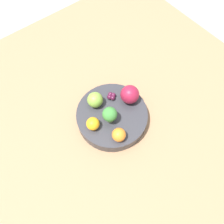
{
  "coord_description": "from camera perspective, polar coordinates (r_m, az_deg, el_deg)",
  "views": [
    {
      "loc": [
        0.2,
        0.26,
        0.71
      ],
      "look_at": [
        0.0,
        0.0,
        0.07
      ],
      "focal_mm": 35.0,
      "sensor_mm": 36.0,
      "label": 1
    }
  ],
  "objects": [
    {
      "name": "orange_front",
      "position": [
        0.67,
        1.8,
        -5.95
      ],
      "size": [
        0.04,
        0.04,
        0.04
      ],
      "color": "orange",
      "rests_on": "bowl"
    },
    {
      "name": "apple_red",
      "position": [
        0.73,
        4.66,
        4.59
      ],
      "size": [
        0.06,
        0.06,
        0.06
      ],
      "color": "maroon",
      "rests_on": "bowl"
    },
    {
      "name": "apple_green",
      "position": [
        0.72,
        -4.44,
        3.19
      ],
      "size": [
        0.05,
        0.05,
        0.05
      ],
      "color": "olive",
      "rests_on": "bowl"
    },
    {
      "name": "ground_plane",
      "position": [
        0.79,
        0.0,
        -2.5
      ],
      "size": [
        6.0,
        6.0,
        0.0
      ],
      "primitive_type": "plane",
      "color": "gray"
    },
    {
      "name": "orange_back",
      "position": [
        0.69,
        -5.05,
        -3.01
      ],
      "size": [
        0.04,
        0.04,
        0.04
      ],
      "color": "orange",
      "rests_on": "bowl"
    },
    {
      "name": "table_surface",
      "position": [
        0.78,
        0.0,
        -2.19
      ],
      "size": [
        1.2,
        1.2,
        0.02
      ],
      "color": "#936D4C",
      "rests_on": "ground_plane"
    },
    {
      "name": "bowl",
      "position": [
        0.75,
        0.0,
        -1.14
      ],
      "size": [
        0.24,
        0.24,
        0.04
      ],
      "color": "#2D2D33",
      "rests_on": "table_surface"
    },
    {
      "name": "broccoli",
      "position": [
        0.69,
        -0.59,
        -0.69
      ],
      "size": [
        0.05,
        0.05,
        0.06
      ],
      "color": "#8CB76B",
      "rests_on": "bowl"
    },
    {
      "name": "grape_cluster",
      "position": [
        0.75,
        -0.14,
        4.18
      ],
      "size": [
        0.03,
        0.03,
        0.02
      ],
      "color": "#47142D",
      "rests_on": "bowl"
    }
  ]
}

